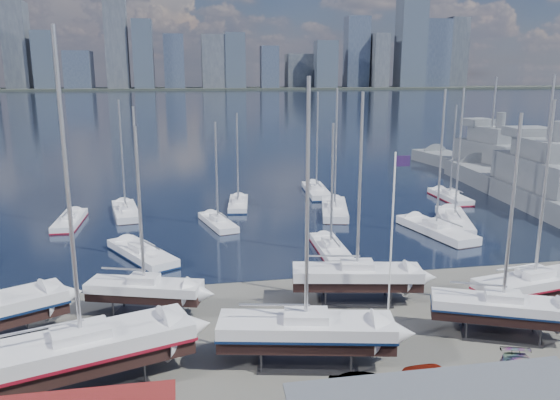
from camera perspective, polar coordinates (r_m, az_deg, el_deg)
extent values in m
plane|color=#605E59|center=(37.24, 6.67, -13.55)|extent=(1400.00, 1400.00, 0.00)
cube|color=#182238|center=(342.35, -8.64, 10.09)|extent=(1400.00, 600.00, 0.40)
cube|color=#2D332D|center=(602.07, -9.43, 11.40)|extent=(1400.00, 80.00, 2.20)
cube|color=#595E66|center=(622.43, -25.80, 14.33)|extent=(22.49, 24.47, 83.83)
cube|color=#3D4756|center=(608.74, -23.37, 13.29)|extent=(19.55, 21.83, 55.97)
cube|color=#475166|center=(608.86, -20.27, 12.65)|extent=(26.03, 30.49, 37.14)
cube|color=#595E66|center=(592.62, -16.70, 15.36)|extent=(21.60, 16.58, 87.63)
cube|color=#3D4756|center=(591.55, -14.08, 14.55)|extent=(19.42, 28.42, 67.60)
cube|color=#475166|center=(593.54, -11.01, 14.03)|extent=(20.24, 23.80, 54.09)
cube|color=#595E66|center=(591.34, -6.93, 14.17)|extent=(24.62, 19.72, 54.00)
cube|color=#3D4756|center=(591.32, -4.74, 14.32)|extent=(20.75, 17.93, 55.97)
cube|color=#475166|center=(594.20, -1.11, 13.73)|extent=(18.36, 16.25, 43.03)
cube|color=#595E66|center=(619.43, 2.00, 13.35)|extent=(28.49, 22.03, 35.69)
cube|color=#3D4756|center=(608.15, 4.79, 13.96)|extent=(23.34, 17.87, 49.11)
cube|color=#475166|center=(633.83, 8.01, 15.05)|extent=(25.35, 19.79, 75.95)
cube|color=#595E66|center=(635.03, 10.24, 14.15)|extent=(17.00, 27.45, 57.67)
cube|color=#3D4756|center=(649.65, 13.53, 16.11)|extent=(29.28, 24.05, 106.04)
cube|color=#475166|center=(670.69, 15.71, 14.52)|extent=(30.82, 28.37, 74.41)
cube|color=#595E66|center=(685.69, 17.98, 14.47)|extent=(21.74, 17.03, 77.48)
cube|color=#2D2D33|center=(32.98, -19.67, -17.88)|extent=(7.04, 4.84, 0.16)
cube|color=black|center=(32.22, -19.89, -15.44)|extent=(11.99, 6.35, 0.94)
cube|color=silver|center=(31.79, -20.03, -13.95)|extent=(12.14, 6.82, 0.94)
cube|color=maroon|center=(31.99, -19.96, -14.64)|extent=(12.26, 6.89, 0.19)
cube|color=silver|center=(31.48, -20.13, -12.78)|extent=(3.40, 2.79, 0.50)
cylinder|color=#B2B2B7|center=(29.09, -21.30, 0.96)|extent=(0.22, 0.22, 15.80)
cube|color=#2D2D33|center=(40.45, -13.82, -11.48)|extent=(4.81, 3.26, 0.16)
cube|color=black|center=(39.89, -13.93, -9.60)|extent=(8.20, 4.24, 0.64)
cube|color=silver|center=(39.65, -13.98, -8.74)|extent=(8.31, 4.56, 0.64)
cube|color=silver|center=(39.44, -14.03, -7.97)|extent=(2.31, 1.89, 0.50)
cylinder|color=#B2B2B7|center=(37.94, -14.45, -0.68)|extent=(0.22, 0.22, 10.80)
cube|color=#2D2D33|center=(33.42, 2.68, -16.63)|extent=(5.98, 3.62, 0.16)
cube|color=black|center=(32.69, 2.71, -14.30)|extent=(10.42, 4.39, 0.81)
cube|color=silver|center=(32.33, 2.73, -13.03)|extent=(10.50, 4.81, 0.81)
cube|color=#0C1D3F|center=(32.49, 2.72, -13.62)|extent=(10.61, 4.86, 0.16)
cube|color=silver|center=(32.04, 2.74, -11.97)|extent=(2.82, 2.18, 0.50)
cylinder|color=#B2B2B7|center=(29.86, 2.87, -0.43)|extent=(0.22, 0.22, 13.69)
cube|color=#2D2D33|center=(41.78, 7.94, -10.40)|extent=(5.53, 3.29, 0.16)
cube|color=black|center=(41.21, 8.00, -8.49)|extent=(9.68, 3.95, 0.75)
cube|color=silver|center=(40.94, 8.04, -7.51)|extent=(9.75, 4.33, 0.75)
cube|color=silver|center=(40.73, 8.06, -6.68)|extent=(2.61, 1.99, 0.50)
cylinder|color=#B2B2B7|center=(39.11, 8.35, 1.78)|extent=(0.22, 0.22, 12.73)
cube|color=#2D2D33|center=(39.06, 21.95, -13.02)|extent=(5.28, 3.90, 0.16)
cube|color=black|center=(38.46, 22.14, -11.04)|extent=(8.84, 5.33, 0.70)
cube|color=silver|center=(38.19, 22.23, -10.08)|extent=(8.99, 5.66, 0.70)
cube|color=#0C1D3F|center=(38.31, 22.19, -10.52)|extent=(9.08, 5.72, 0.14)
cube|color=silver|center=(37.97, 22.31, -9.25)|extent=(2.58, 2.20, 0.50)
cylinder|color=#B2B2B7|center=(36.31, 23.07, -0.96)|extent=(0.22, 0.22, 11.78)
cube|color=#2D2D33|center=(43.86, 24.75, -10.37)|extent=(5.35, 3.18, 0.16)
cube|color=black|center=(43.32, 24.94, -8.56)|extent=(9.37, 3.81, 0.73)
cube|color=silver|center=(43.07, 25.03, -7.66)|extent=(9.44, 4.19, 0.73)
cube|color=maroon|center=(43.18, 24.99, -8.08)|extent=(9.53, 4.23, 0.15)
cube|color=silver|center=(42.87, 25.11, -6.89)|extent=(2.52, 1.93, 0.50)
cylinder|color=#B2B2B7|center=(41.36, 25.90, 0.85)|extent=(0.22, 0.22, 12.32)
cube|color=black|center=(66.25, -21.06, -2.58)|extent=(2.24, 8.69, 0.69)
cube|color=silver|center=(66.08, -21.11, -2.00)|extent=(2.60, 8.70, 0.69)
cube|color=maroon|center=(66.16, -21.09, -2.27)|extent=(2.63, 8.78, 0.14)
cube|color=silver|center=(65.94, -21.16, -1.50)|extent=(1.50, 2.19, 0.50)
cylinder|color=#B2B2B7|center=(64.85, -21.56, 3.29)|extent=(0.22, 0.22, 11.68)
cube|color=black|center=(68.38, -15.78, -1.74)|extent=(3.86, 9.76, 0.76)
cube|color=silver|center=(68.19, -15.82, -1.12)|extent=(4.25, 9.83, 0.76)
cube|color=silver|center=(68.05, -15.85, -0.61)|extent=(1.98, 2.62, 0.50)
cylinder|color=#B2B2B7|center=(66.91, -16.18, 4.53)|extent=(0.22, 0.22, 12.84)
cube|color=black|center=(52.32, -14.20, -6.18)|extent=(6.68, 9.52, 0.77)
cube|color=silver|center=(52.08, -14.25, -5.38)|extent=(7.03, 9.72, 0.77)
cube|color=#0C1D3F|center=(52.19, -14.22, -5.75)|extent=(7.10, 9.82, 0.15)
cube|color=silver|center=(51.89, -14.28, -4.72)|extent=(2.58, 2.89, 0.50)
cylinder|color=#B2B2B7|center=(50.38, -14.68, 2.06)|extent=(0.22, 0.22, 12.99)
cube|color=black|center=(61.60, -6.49, -2.89)|extent=(3.83, 8.26, 0.64)
cube|color=silver|center=(61.43, -6.51, -2.31)|extent=(4.15, 8.35, 0.64)
cube|color=silver|center=(61.28, -6.52, -1.80)|extent=(1.80, 2.28, 0.50)
cylinder|color=#B2B2B7|center=(60.17, -6.65, 2.97)|extent=(0.22, 0.22, 10.85)
cube|color=black|center=(70.02, -4.37, -0.90)|extent=(3.05, 8.46, 0.66)
cube|color=silver|center=(69.86, -4.38, -0.38)|extent=(3.40, 8.51, 0.66)
cube|color=#0C1D3F|center=(69.94, -4.38, -0.62)|extent=(3.43, 8.59, 0.13)
cube|color=silver|center=(69.73, -4.39, 0.09)|extent=(1.65, 2.24, 0.50)
cylinder|color=#B2B2B7|center=(68.74, -4.47, 4.43)|extent=(0.22, 0.22, 11.17)
cube|color=black|center=(52.38, 5.30, -5.76)|extent=(2.30, 8.59, 0.68)
cube|color=silver|center=(52.17, 5.31, -5.05)|extent=(2.66, 8.60, 0.68)
cube|color=maroon|center=(52.27, 5.31, -5.38)|extent=(2.69, 8.68, 0.14)
cube|color=silver|center=(51.99, 5.33, -4.44)|extent=(1.50, 2.18, 0.50)
cylinder|color=#B2B2B7|center=(50.61, 5.46, 1.52)|extent=(0.22, 0.22, 11.51)
cube|color=black|center=(66.88, 5.70, -1.66)|extent=(4.89, 10.72, 0.83)
cube|color=silver|center=(66.67, 5.72, -0.97)|extent=(5.31, 10.82, 0.83)
cube|color=silver|center=(66.51, 5.73, -0.41)|extent=(2.32, 2.95, 0.50)
cylinder|color=#B2B2B7|center=(65.28, 5.87, 5.40)|extent=(0.22, 0.22, 14.08)
cube|color=black|center=(77.28, 3.82, 0.40)|extent=(3.08, 10.03, 0.79)
cube|color=silver|center=(77.11, 3.82, 0.97)|extent=(3.49, 10.06, 0.79)
cube|color=#0C1D3F|center=(77.18, 3.82, 0.71)|extent=(3.53, 10.16, 0.16)
cube|color=silver|center=(76.98, 3.83, 1.44)|extent=(1.84, 2.59, 0.50)
cylinder|color=#B2B2B7|center=(75.95, 3.91, 6.19)|extent=(0.22, 0.22, 13.34)
cube|color=black|center=(60.37, 15.94, -3.73)|extent=(4.62, 10.81, 0.84)
cube|color=silver|center=(60.14, 15.99, -2.96)|extent=(5.05, 10.90, 0.84)
cube|color=silver|center=(59.96, 16.03, -2.35)|extent=(2.27, 2.94, 0.50)
cylinder|color=#B2B2B7|center=(58.58, 16.45, 4.13)|extent=(0.22, 0.22, 14.20)
cube|color=black|center=(64.47, 17.69, -2.79)|extent=(5.80, 10.75, 0.84)
cube|color=silver|center=(64.26, 17.74, -2.07)|extent=(6.22, 10.90, 0.84)
cube|color=#0C1D3F|center=(64.35, 17.72, -2.40)|extent=(6.28, 11.01, 0.17)
cube|color=silver|center=(64.09, 17.78, -1.49)|extent=(2.53, 3.06, 0.50)
cylinder|color=#B2B2B7|center=(62.80, 18.21, 4.57)|extent=(0.22, 0.22, 14.19)
cube|color=black|center=(77.32, 17.30, -0.14)|extent=(2.15, 8.82, 0.70)
cube|color=silver|center=(77.17, 17.34, 0.37)|extent=(2.52, 8.82, 0.70)
cube|color=maroon|center=(77.24, 17.32, 0.13)|extent=(2.54, 8.91, 0.14)
cube|color=silver|center=(77.05, 17.37, 0.80)|extent=(1.49, 2.21, 0.50)
cylinder|color=#B2B2B7|center=(76.10, 17.66, 5.00)|extent=(0.22, 0.22, 11.89)
cube|color=slate|center=(77.80, 25.57, -0.23)|extent=(12.18, 47.60, 4.24)
cube|color=slate|center=(77.08, 25.85, 2.61)|extent=(7.63, 17.00, 3.60)
cube|color=slate|center=(76.66, 26.07, 4.81)|extent=(5.43, 9.82, 2.40)
cube|color=slate|center=(80.54, 24.52, 6.52)|extent=(5.71, 5.21, 1.20)
cylinder|color=#B2B2B7|center=(76.21, 26.47, 8.68)|extent=(0.30, 0.30, 8.00)
cube|color=slate|center=(97.32, 20.92, 2.59)|extent=(10.89, 39.18, 3.48)
cube|color=slate|center=(96.79, 21.09, 4.65)|extent=(6.58, 14.05, 3.60)
cube|color=slate|center=(96.44, 21.23, 6.41)|extent=(4.64, 8.14, 2.40)
cube|color=slate|center=(99.34, 19.93, 7.67)|extent=(4.78, 4.37, 1.20)
cylinder|color=#B2B2B7|center=(96.06, 21.49, 9.49)|extent=(0.30, 0.30, 8.00)
imported|color=gray|center=(29.52, 9.79, -19.55)|extent=(5.16, 3.53, 1.61)
imported|color=gray|center=(30.58, 16.60, -18.88)|extent=(2.77, 5.32, 1.43)
imported|color=gray|center=(33.33, 24.43, -16.75)|extent=(3.27, 5.18, 1.40)
cylinder|color=white|center=(36.55, 11.56, -4.27)|extent=(0.12, 0.12, 11.81)
cube|color=#291544|center=(35.55, 12.69, 4.00)|extent=(0.98, 0.05, 0.69)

